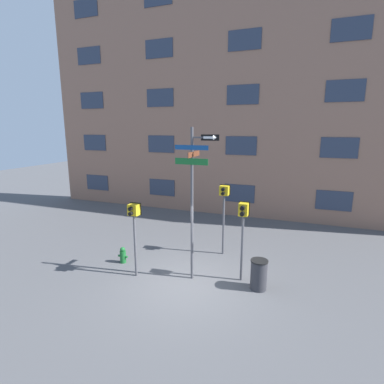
{
  "coord_description": "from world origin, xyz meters",
  "views": [
    {
      "loc": [
        3.29,
        -8.15,
        4.91
      ],
      "look_at": [
        0.05,
        0.41,
        2.94
      ],
      "focal_mm": 28.0,
      "sensor_mm": 36.0,
      "label": 1
    }
  ],
  "objects_px": {
    "pedestrian_signal_right": "(243,220)",
    "fire_hydrant": "(123,255)",
    "pedestrian_signal_across": "(224,200)",
    "pedestrian_signal_left": "(134,220)",
    "trash_bin": "(259,275)",
    "street_sign_pole": "(194,191)"
  },
  "relations": [
    {
      "from": "street_sign_pole",
      "to": "pedestrian_signal_right",
      "type": "height_order",
      "value": "street_sign_pole"
    },
    {
      "from": "street_sign_pole",
      "to": "pedestrian_signal_left",
      "type": "height_order",
      "value": "street_sign_pole"
    },
    {
      "from": "pedestrian_signal_right",
      "to": "pedestrian_signal_across",
      "type": "distance_m",
      "value": 2.15
    },
    {
      "from": "street_sign_pole",
      "to": "pedestrian_signal_left",
      "type": "relative_size",
      "value": 1.96
    },
    {
      "from": "pedestrian_signal_across",
      "to": "fire_hydrant",
      "type": "relative_size",
      "value": 4.58
    },
    {
      "from": "fire_hydrant",
      "to": "trash_bin",
      "type": "distance_m",
      "value": 4.98
    },
    {
      "from": "pedestrian_signal_left",
      "to": "fire_hydrant",
      "type": "distance_m",
      "value": 2.08
    },
    {
      "from": "street_sign_pole",
      "to": "pedestrian_signal_across",
      "type": "distance_m",
      "value": 2.46
    },
    {
      "from": "pedestrian_signal_left",
      "to": "pedestrian_signal_across",
      "type": "bearing_deg",
      "value": 50.79
    },
    {
      "from": "pedestrian_signal_left",
      "to": "trash_bin",
      "type": "bearing_deg",
      "value": 8.57
    },
    {
      "from": "fire_hydrant",
      "to": "pedestrian_signal_right",
      "type": "bearing_deg",
      "value": 3.23
    },
    {
      "from": "pedestrian_signal_left",
      "to": "fire_hydrant",
      "type": "height_order",
      "value": "pedestrian_signal_left"
    },
    {
      "from": "pedestrian_signal_right",
      "to": "fire_hydrant",
      "type": "xyz_separation_m",
      "value": [
        -4.36,
        -0.25,
        -1.76
      ]
    },
    {
      "from": "trash_bin",
      "to": "pedestrian_signal_across",
      "type": "bearing_deg",
      "value": 128.16
    },
    {
      "from": "pedestrian_signal_left",
      "to": "fire_hydrant",
      "type": "relative_size",
      "value": 4.16
    },
    {
      "from": "pedestrian_signal_across",
      "to": "pedestrian_signal_right",
      "type": "bearing_deg",
      "value": -59.05
    },
    {
      "from": "street_sign_pole",
      "to": "fire_hydrant",
      "type": "distance_m",
      "value": 3.94
    },
    {
      "from": "pedestrian_signal_left",
      "to": "trash_bin",
      "type": "xyz_separation_m",
      "value": [
        3.99,
        0.6,
        -1.5
      ]
    },
    {
      "from": "pedestrian_signal_across",
      "to": "trash_bin",
      "type": "relative_size",
      "value": 2.91
    },
    {
      "from": "pedestrian_signal_right",
      "to": "trash_bin",
      "type": "distance_m",
      "value": 1.72
    },
    {
      "from": "pedestrian_signal_left",
      "to": "pedestrian_signal_right",
      "type": "relative_size",
      "value": 0.96
    },
    {
      "from": "street_sign_pole",
      "to": "pedestrian_signal_right",
      "type": "relative_size",
      "value": 1.87
    }
  ]
}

